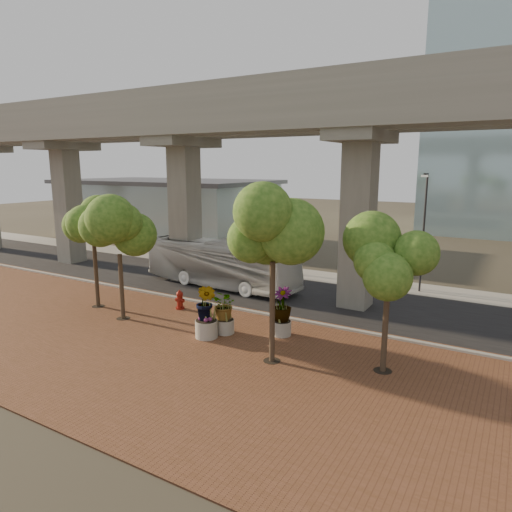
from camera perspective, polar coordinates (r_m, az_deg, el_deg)
The scene contains 18 objects.
ground at distance 27.12m, azimuth -1.33°, elevation -5.48°, with size 160.00×160.00×0.00m, color #3C372C.
brick_plaza at distance 21.11m, azimuth -13.02°, elevation -10.66°, with size 70.00×13.00×0.06m, color brown.
asphalt_road at distance 28.76m, azimuth 0.77°, elevation -4.45°, with size 90.00×8.00×0.04m, color black.
curb_strip at distance 25.49m, azimuth -3.71°, elevation -6.41°, with size 70.00×0.25×0.16m, color #9C9991.
far_sidewalk at distance 33.50m, azimuth 5.42°, elevation -2.22°, with size 90.00×3.00×0.06m, color #9C9991.
transit_viaduct at distance 27.70m, azimuth 0.81°, elevation 10.18°, with size 72.00×5.60×12.40m.
station_pavilion at distance 51.04m, azimuth -11.12°, elevation 5.87°, with size 23.00×13.00×6.30m.
transit_bus at distance 29.76m, azimuth -4.46°, elevation -0.95°, with size 2.58×11.01×3.07m, color silver.
fire_hydrant at distance 25.45m, azimuth -9.50°, elevation -5.43°, with size 0.53×0.48×1.06m.
planter_front at distance 21.38m, azimuth -3.92°, elevation -6.39°, with size 1.90×1.90×2.09m.
planter_right at distance 21.09m, azimuth 3.27°, elevation -6.33°, with size 2.13×2.13×2.28m.
planter_left at distance 20.88m, azimuth -6.27°, elevation -6.14°, with size 2.29×2.29×2.51m.
street_tree_far_west at distance 26.17m, azimuth -19.81°, elevation 4.73°, with size 3.82×3.82×6.84m.
street_tree_near_west at distance 23.67m, azimuth -16.83°, elevation 2.72°, with size 3.66×3.66×6.12m.
street_tree_near_east at distance 17.39m, azimuth 2.11°, elevation 3.24°, with size 4.26×4.26×7.28m.
street_tree_far_east at distance 17.34m, azimuth 16.30°, elevation -0.51°, with size 3.29×3.29×5.86m.
streetlamp_west at distance 36.70m, azimuth -7.86°, elevation 7.29°, with size 0.45×1.33×9.16m.
streetlamp_east at distance 29.59m, azimuth 20.23°, elevation 3.71°, with size 0.36×1.06×7.32m.
Camera 1 is at (13.67, -22.08, 7.79)m, focal length 32.00 mm.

